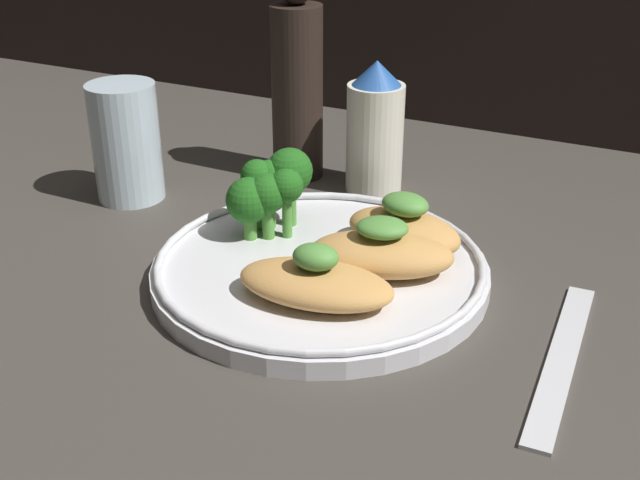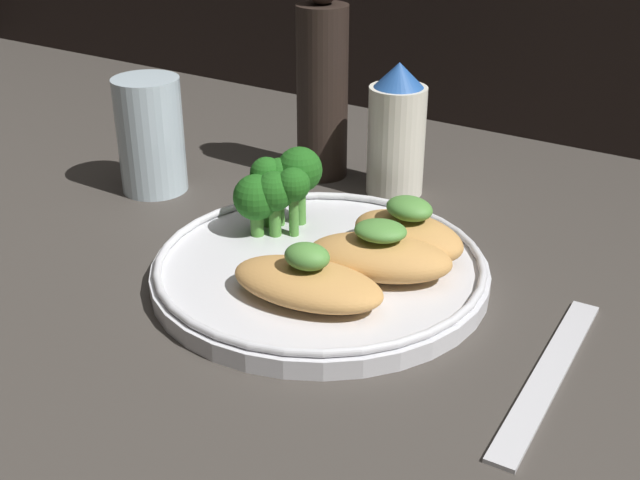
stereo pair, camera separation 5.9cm
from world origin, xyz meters
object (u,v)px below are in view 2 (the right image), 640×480
at_px(sauce_bottle, 397,132).
at_px(pepper_grinder, 322,86).
at_px(plate, 320,268).
at_px(broccoli_bunch, 278,185).
at_px(drinking_glass, 151,135).

bearing_deg(sauce_bottle, pepper_grinder, 180.00).
xyz_separation_m(plate, broccoli_bunch, (-0.06, 0.03, 0.04)).
bearing_deg(sauce_bottle, broccoli_bunch, -100.25).
xyz_separation_m(broccoli_bunch, pepper_grinder, (-0.05, 0.15, 0.04)).
bearing_deg(broccoli_bunch, drinking_glass, 169.43).
bearing_deg(pepper_grinder, broccoli_bunch, -70.07).
height_order(plate, sauce_bottle, sauce_bottle).
xyz_separation_m(plate, pepper_grinder, (-0.11, 0.18, 0.08)).
distance_m(sauce_bottle, drinking_glass, 0.23).
relative_size(sauce_bottle, drinking_glass, 1.15).
bearing_deg(plate, sauce_bottle, 100.27).
relative_size(plate, pepper_grinder, 1.29).
xyz_separation_m(plate, drinking_glass, (-0.23, 0.06, 0.04)).
bearing_deg(drinking_glass, plate, -15.32).
relative_size(plate, sauce_bottle, 2.05).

